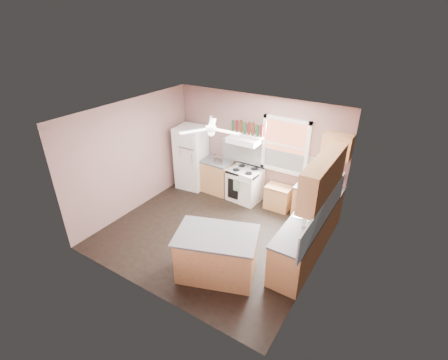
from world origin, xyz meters
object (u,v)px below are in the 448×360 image
Objects in this scene: stove at (245,185)px; cart at (278,197)px; island at (217,255)px; toaster at (220,160)px; refrigerator at (192,157)px.

cart is (0.91, 0.06, -0.12)m from stove.
island is (0.89, -2.66, 0.00)m from stove.
cart is 2.73m from island.
refrigerator is at bearing -177.76° from toaster.
cart is at bearing 69.45° from island.
island is at bearing -91.55° from cart.
cart is at bearing 7.73° from stove.
toaster is at bearing -168.47° from stove.
stove is at bearing -177.31° from cart.
refrigerator is 1.68m from stove.
refrigerator reaches higher than toaster.
refrigerator is at bearing -171.90° from stove.
stove is (1.61, 0.11, -0.43)m from refrigerator.
island reaches higher than cart.
toaster is (0.91, 0.02, 0.13)m from refrigerator.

